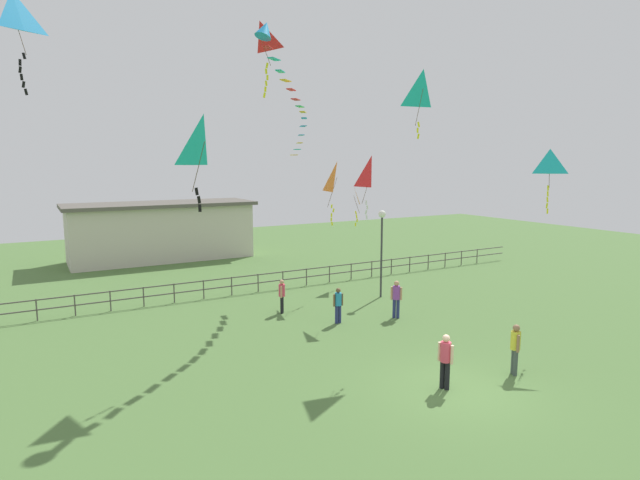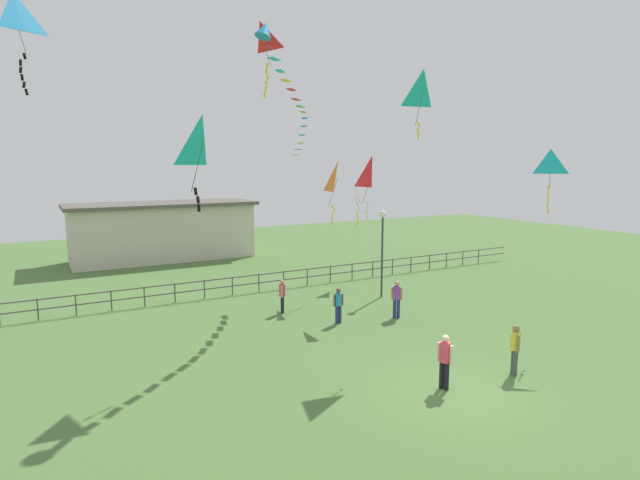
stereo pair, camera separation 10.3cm
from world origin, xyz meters
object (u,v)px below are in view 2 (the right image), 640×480
object	(u,v)px
kite_1	(423,90)
kite_6	(550,165)
person_0	(282,294)
kite_2	(372,174)
person_3	(338,303)
streamer_kite	(273,52)
kite_4	(14,17)
lamppost	(382,234)
person_1	(515,346)
kite_5	(355,197)
kite_7	(338,178)
person_2	(445,358)
kite_3	(203,144)
person_4	(397,297)
kite_0	(260,39)

from	to	relation	value
kite_1	kite_6	size ratio (longest dim) A/B	1.05
person_0	kite_2	size ratio (longest dim) A/B	0.54
kite_2	person_3	bearing A→B (deg)	-151.04
streamer_kite	kite_4	bearing A→B (deg)	170.61
streamer_kite	lamppost	bearing A→B (deg)	19.49
person_1	kite_5	distance (m)	14.46
kite_6	kite_7	distance (m)	10.20
lamppost	kite_2	world-z (taller)	kite_2
kite_2	kite_1	bearing A→B (deg)	-98.34
person_1	streamer_kite	distance (m)	13.26
person_2	kite_6	xyz separation A→B (m)	(6.73, 1.88, 5.65)
lamppost	kite_5	bearing A→B (deg)	78.37
person_3	kite_7	distance (m)	7.20
kite_3	person_1	bearing A→B (deg)	-15.18
person_1	person_3	size ratio (longest dim) A/B	1.09
person_1	kite_5	xyz separation A→B (m)	(2.82, 13.65, 3.88)
person_2	person_4	bearing A→B (deg)	63.59
kite_7	person_0	bearing A→B (deg)	-155.15
kite_3	kite_4	size ratio (longest dim) A/B	0.78
kite_0	kite_1	world-z (taller)	kite_0
person_0	kite_3	world-z (taller)	kite_3
person_2	kite_3	bearing A→B (deg)	161.34
kite_6	person_3	bearing A→B (deg)	139.88
kite_1	kite_5	size ratio (longest dim) A/B	1.12
kite_7	kite_4	bearing A→B (deg)	-168.06
streamer_kite	person_1	bearing A→B (deg)	-56.95
person_1	streamer_kite	bearing A→B (deg)	123.05
kite_4	kite_1	bearing A→B (deg)	-17.53
person_3	kite_2	world-z (taller)	kite_2
person_0	person_2	bearing A→B (deg)	-85.12
kite_0	kite_6	bearing A→B (deg)	-30.92
kite_2	kite_4	distance (m)	14.54
person_2	person_4	xyz separation A→B (m)	(3.19, 6.42, -0.02)
person_4	kite_1	bearing A→B (deg)	-105.19
person_4	kite_6	world-z (taller)	kite_6
person_1	kite_3	distance (m)	11.32
kite_4	kite_5	xyz separation A→B (m)	(15.92, 4.79, -6.39)
kite_6	person_0	bearing A→B (deg)	134.45
person_2	streamer_kite	bearing A→B (deg)	106.95
kite_3	kite_7	bearing A→B (deg)	43.81
person_4	kite_2	world-z (taller)	kite_2
kite_2	kite_6	size ratio (longest dim) A/B	1.20
person_1	kite_1	world-z (taller)	kite_1
person_0	streamer_kite	distance (m)	10.24
lamppost	person_2	size ratio (longest dim) A/B	2.61
person_4	kite_7	size ratio (longest dim) A/B	0.52
kite_3	person_4	bearing A→B (deg)	23.78
lamppost	kite_4	xyz separation A→B (m)	(-15.16, -1.09, 8.02)
lamppost	kite_1	world-z (taller)	kite_1
kite_4	kite_3	bearing A→B (deg)	-58.09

